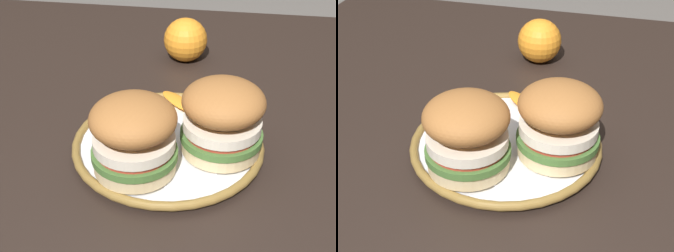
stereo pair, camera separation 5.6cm
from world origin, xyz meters
TOP-DOWN VIEW (x-y plane):
  - dining_table at (0.00, 0.00)m, footprint 1.11×1.05m
  - dinner_plate at (0.01, -0.01)m, footprint 0.27×0.27m
  - sandwich_half_left at (0.00, -0.08)m, footprint 0.14×0.14m
  - sandwich_half_right at (-0.06, 0.02)m, footprint 0.14×0.14m
  - orange_peel_curled at (0.06, 0.07)m, footprint 0.07×0.07m
  - orange_peel_strip_long at (0.11, -0.01)m, footprint 0.07×0.07m
  - whole_orange at (0.30, -0.00)m, footprint 0.08×0.08m

SIDE VIEW (x-z plane):
  - dining_table at x=0.00m, z-range 0.28..1.03m
  - dinner_plate at x=0.01m, z-range 0.76..0.78m
  - orange_peel_strip_long at x=0.11m, z-range 0.78..0.78m
  - orange_peel_curled at x=0.06m, z-range 0.77..0.79m
  - whole_orange at x=0.30m, z-range 0.76..0.84m
  - sandwich_half_left at x=0.00m, z-range 0.78..0.88m
  - sandwich_half_right at x=-0.06m, z-range 0.78..0.88m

